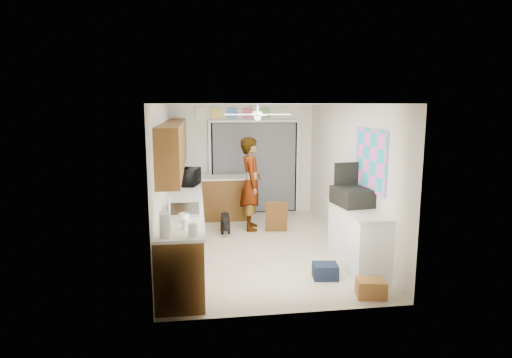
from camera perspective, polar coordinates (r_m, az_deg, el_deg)
name	(u,v)px	position (r m, az deg, el deg)	size (l,w,h in m)	color
floor	(259,246)	(7.70, 0.42, -8.98)	(5.00, 5.00, 0.00)	beige
ceiling	(259,104)	(7.28, 0.44, 9.98)	(5.00, 5.00, 0.00)	white
wall_back	(243,159)	(9.84, -1.69, 2.65)	(3.20, 3.20, 0.00)	silver
wall_front	(291,213)	(4.98, 4.63, -4.54)	(3.20, 3.20, 0.00)	silver
wall_left	(165,179)	(7.33, -12.04, -0.06)	(5.00, 5.00, 0.00)	silver
wall_right	(348,175)	(7.78, 12.17, 0.50)	(5.00, 5.00, 0.00)	silver
left_base_cabinets	(184,225)	(7.49, -9.52, -6.04)	(0.60, 4.80, 0.90)	brown
left_countertop	(184,198)	(7.38, -9.55, -2.53)	(0.62, 4.80, 0.04)	white
upper_cabinets	(174,146)	(7.45, -10.86, 4.41)	(0.32, 4.00, 0.80)	brown
sink_basin	(182,210)	(6.40, -9.79, -4.13)	(0.50, 0.76, 0.06)	silver
faucet	(169,204)	(6.38, -11.52, -3.33)	(0.03, 0.03, 0.22)	silver
peninsula_base	(224,198)	(9.45, -4.35, -2.61)	(1.00, 0.60, 0.90)	brown
peninsula_top	(223,177)	(9.36, -4.39, 0.20)	(1.04, 0.64, 0.04)	white
back_opening_recess	(254,168)	(9.87, -0.22, 1.50)	(2.00, 0.06, 2.10)	black
curtain_panel	(255,168)	(9.83, -0.19, 1.47)	(1.90, 0.03, 2.05)	slate
door_trim_left	(210,169)	(9.76, -6.15, 1.35)	(0.06, 0.04, 2.10)	white
door_trim_right	(298,167)	(10.03, 5.59, 1.59)	(0.06, 0.04, 2.10)	white
door_trim_head	(254,121)	(9.74, -0.20, 7.72)	(2.10, 0.04, 0.06)	white
header_frame_0	(217,113)	(9.69, -5.27, 8.73)	(0.22, 0.02, 0.22)	#F4D551
header_frame_1	(232,113)	(9.71, -3.19, 8.76)	(0.22, 0.02, 0.22)	#5180D9
header_frame_2	(248,113)	(9.75, -1.11, 8.77)	(0.22, 0.02, 0.22)	#DD5376
header_frame_3	(265,113)	(9.80, 1.24, 8.78)	(0.22, 0.02, 0.22)	#68A65F
header_frame_4	(283,113)	(9.87, 3.56, 8.77)	(0.22, 0.02, 0.22)	silver
route66_sign	(201,113)	(9.68, -7.37, 8.69)	(0.22, 0.02, 0.26)	silver
right_counter_base	(358,240)	(6.78, 13.40, -7.87)	(0.50, 1.40, 0.90)	white
right_counter_top	(358,210)	(6.65, 13.49, -4.02)	(0.54, 1.44, 0.04)	white
abstract_painting	(370,160)	(6.80, 15.01, 2.46)	(0.03, 1.15, 0.95)	#FF5DD0
ceiling_fan	(258,114)	(7.48, 0.21, 8.60)	(1.14, 1.14, 0.24)	white
microwave	(188,177)	(8.42, -9.04, 0.28)	(0.58, 0.40, 0.32)	black
cup	(184,217)	(5.85, -9.59, -5.04)	(0.14, 0.14, 0.11)	white
jar_a	(193,230)	(5.17, -8.43, -6.75)	(0.11, 0.11, 0.15)	silver
jar_b	(184,225)	(5.49, -9.52, -6.03)	(0.07, 0.07, 0.11)	silver
paper_towel_roll	(165,225)	(5.16, -12.02, -6.07)	(0.14, 0.14, 0.29)	white
suitcase	(352,197)	(6.82, 12.68, -2.31)	(0.48, 0.63, 0.27)	black
suitcase_rim	(352,204)	(6.85, 12.65, -3.21)	(0.44, 0.58, 0.02)	yellow
suitcase_lid	(346,178)	(7.04, 11.94, 0.17)	(0.42, 0.03, 0.50)	black
cardboard_box	(371,288)	(5.97, 15.09, -13.88)	(0.37, 0.28, 0.23)	#AE6E36
navy_crate	(325,271)	(6.41, 9.21, -12.04)	(0.35, 0.29, 0.22)	black
cabinet_door_panel	(276,217)	(8.43, 2.74, -5.02)	(0.43, 0.03, 0.64)	brown
man	(251,184)	(8.54, -0.65, -0.63)	(0.68, 0.45, 1.86)	white
dog	(225,222)	(8.47, -4.13, -5.80)	(0.22, 0.51, 0.40)	black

